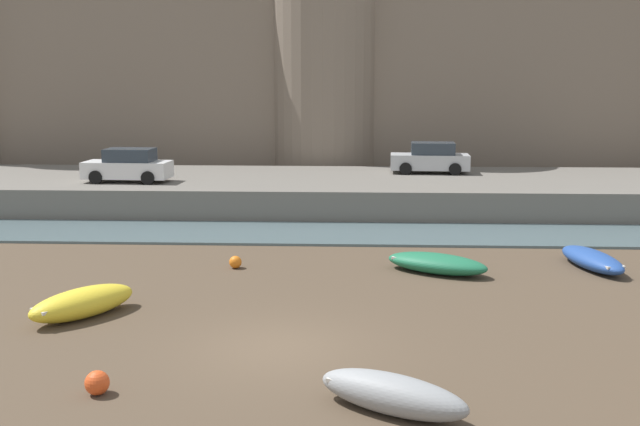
{
  "coord_description": "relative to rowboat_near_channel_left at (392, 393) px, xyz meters",
  "views": [
    {
      "loc": [
        1.78,
        -17.02,
        6.36
      ],
      "look_at": [
        0.82,
        4.41,
        2.5
      ],
      "focal_mm": 42.0,
      "sensor_mm": 36.0,
      "label": 1
    }
  ],
  "objects": [
    {
      "name": "rowboat_near_channel_left",
      "position": [
        0.0,
        0.0,
        0.0
      ],
      "size": [
        3.17,
        2.32,
        0.77
      ],
      "color": "gray",
      "rests_on": "ground"
    },
    {
      "name": "water_channel",
      "position": [
        -2.57,
        16.72,
        -0.35
      ],
      "size": [
        80.0,
        4.5,
        0.1
      ],
      "primitive_type": "cube",
      "color": "slate",
      "rests_on": "ground"
    },
    {
      "name": "car_quay_centre_east",
      "position": [
        -11.65,
        21.88,
        1.81
      ],
      "size": [
        4.17,
        2.03,
        1.62
      ],
      "color": "silver",
      "rests_on": "quay_road"
    },
    {
      "name": "car_quay_west",
      "position": [
        3.29,
        26.0,
        1.81
      ],
      "size": [
        4.17,
        2.03,
        1.62
      ],
      "color": "#B2B5B7",
      "rests_on": "quay_road"
    },
    {
      "name": "rowboat_foreground_centre",
      "position": [
        2.01,
        10.67,
        -0.06
      ],
      "size": [
        3.7,
        2.81,
        0.65
      ],
      "color": "#1E6B47",
      "rests_on": "ground"
    },
    {
      "name": "castle",
      "position": [
        -2.57,
        33.08,
        7.0
      ],
      "size": [
        53.43,
        7.41,
        19.73
      ],
      "color": "#7A6B5B",
      "rests_on": "ground"
    },
    {
      "name": "ground_plane",
      "position": [
        -2.57,
        3.44,
        -0.4
      ],
      "size": [
        160.0,
        160.0,
        0.0
      ],
      "primitive_type": "plane",
      "color": "#4C3D2D"
    },
    {
      "name": "rowboat_midflat_centre",
      "position": [
        7.33,
        11.48,
        -0.07
      ],
      "size": [
        1.91,
        3.63,
        0.63
      ],
      "color": "#234793",
      "rests_on": "ground"
    },
    {
      "name": "rowboat_foreground_left",
      "position": [
        -8.06,
        5.54,
        0.01
      ],
      "size": [
        2.78,
        3.21,
        0.8
      ],
      "color": "yellow",
      "rests_on": "ground"
    },
    {
      "name": "mooring_buoy_near_channel",
      "position": [
        -4.77,
        10.99,
        -0.19
      ],
      "size": [
        0.43,
        0.43,
        0.43
      ],
      "primitive_type": "sphere",
      "color": "orange",
      "rests_on": "ground"
    },
    {
      "name": "mooring_buoy_mid_mud",
      "position": [
        -5.97,
        0.59,
        -0.15
      ],
      "size": [
        0.5,
        0.5,
        0.5
      ],
      "primitive_type": "sphere",
      "color": "#E04C1E",
      "rests_on": "ground"
    },
    {
      "name": "quay_road",
      "position": [
        -2.57,
        23.97,
        0.32
      ],
      "size": [
        58.01,
        10.0,
        1.43
      ],
      "primitive_type": "cube",
      "color": "#666059",
      "rests_on": "ground"
    }
  ]
}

